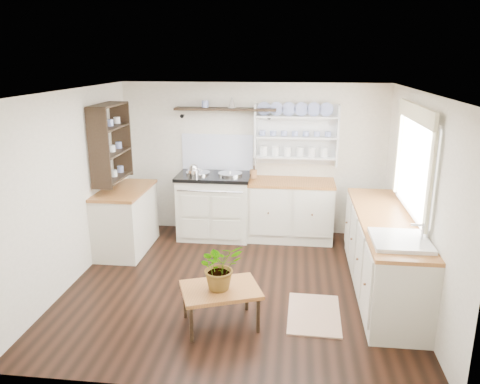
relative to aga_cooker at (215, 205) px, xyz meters
name	(u,v)px	position (x,y,z in m)	size (l,w,h in m)	color
floor	(238,285)	(0.55, -1.57, -0.50)	(4.00, 3.80, 0.01)	black
wall_back	(253,159)	(0.55, 0.33, 0.65)	(4.00, 0.02, 2.30)	beige
wall_right	(418,200)	(2.55, -1.57, 0.65)	(0.02, 3.80, 2.30)	beige
wall_left	(72,188)	(-1.45, -1.57, 0.65)	(0.02, 3.80, 2.30)	beige
ceiling	(237,92)	(0.55, -1.57, 1.80)	(4.00, 3.80, 0.01)	white
window	(414,160)	(2.49, -1.42, 1.07)	(0.08, 1.55, 1.22)	white
aga_cooker	(215,205)	(0.00, 0.00, 0.00)	(1.09, 0.76, 1.01)	beige
back_cabinets	(290,209)	(1.15, 0.03, -0.04)	(1.27, 0.63, 0.90)	silver
right_cabinets	(383,253)	(2.25, -1.47, -0.04)	(0.62, 2.43, 0.90)	silver
belfast_sink	(399,252)	(2.25, -2.22, 0.30)	(0.55, 0.60, 0.45)	white
left_cabinets	(126,219)	(-1.15, -0.67, -0.04)	(0.62, 1.13, 0.90)	silver
plate_rack	(296,134)	(1.20, 0.29, 1.06)	(1.20, 0.22, 0.90)	white
high_shelf	(225,110)	(0.15, 0.21, 1.41)	(1.50, 0.29, 0.16)	black
left_shelving	(111,142)	(-1.29, -0.67, 1.05)	(0.28, 0.80, 1.05)	black
kettle	(194,172)	(-0.28, -0.12, 0.54)	(0.18, 0.18, 0.22)	silver
utensil_crock	(253,174)	(0.58, 0.11, 0.48)	(0.11, 0.11, 0.13)	#9D6539
center_table	(221,292)	(0.48, -2.46, -0.12)	(0.92, 0.79, 0.42)	brown
potted_plant	(220,266)	(0.48, -2.46, 0.16)	(0.43, 0.38, 0.48)	#3F7233
floor_rug	(314,314)	(1.44, -2.16, -0.49)	(0.55, 0.85, 0.02)	#906953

